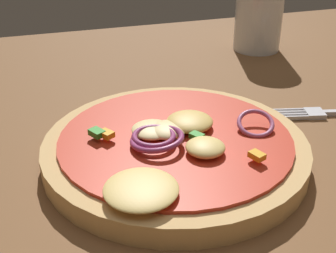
{
  "coord_description": "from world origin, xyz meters",
  "views": [
    {
      "loc": [
        -0.14,
        -0.27,
        0.23
      ],
      "look_at": [
        -0.03,
        0.05,
        0.05
      ],
      "focal_mm": 47.41,
      "sensor_mm": 36.0,
      "label": 1
    }
  ],
  "objects": [
    {
      "name": "dining_table",
      "position": [
        0.0,
        0.0,
        0.01
      ],
      "size": [
        1.24,
        0.88,
        0.03
      ],
      "color": "brown",
      "rests_on": "ground"
    },
    {
      "name": "pizza",
      "position": [
        -0.03,
        0.03,
        0.04
      ],
      "size": [
        0.22,
        0.22,
        0.03
      ],
      "color": "tan",
      "rests_on": "dining_table"
    },
    {
      "name": "beer_glass",
      "position": [
        0.17,
        0.27,
        0.08
      ],
      "size": [
        0.06,
        0.06,
        0.11
      ],
      "color": "silver",
      "rests_on": "dining_table"
    }
  ]
}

